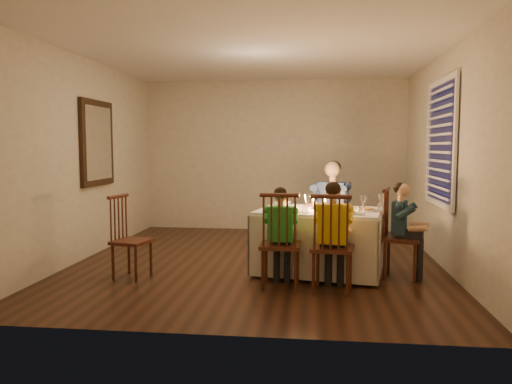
# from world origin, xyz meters

# --- Properties ---
(ground) EXTENTS (5.00, 5.00, 0.00)m
(ground) POSITION_xyz_m (0.00, 0.00, 0.00)
(ground) COLOR black
(ground) RESTS_ON ground
(wall_left) EXTENTS (0.02, 5.00, 2.60)m
(wall_left) POSITION_xyz_m (-2.25, 0.00, 1.30)
(wall_left) COLOR beige
(wall_left) RESTS_ON ground
(wall_right) EXTENTS (0.02, 5.00, 2.60)m
(wall_right) POSITION_xyz_m (2.25, 0.00, 1.30)
(wall_right) COLOR beige
(wall_right) RESTS_ON ground
(wall_back) EXTENTS (4.50, 0.02, 2.60)m
(wall_back) POSITION_xyz_m (0.00, 2.50, 1.30)
(wall_back) COLOR beige
(wall_back) RESTS_ON ground
(ceiling) EXTENTS (5.00, 5.00, 0.00)m
(ceiling) POSITION_xyz_m (0.00, 0.00, 2.60)
(ceiling) COLOR white
(ceiling) RESTS_ON wall_back
(dining_table) EXTENTS (1.57, 1.25, 0.70)m
(dining_table) POSITION_xyz_m (0.77, -0.45, 0.52)
(dining_table) COLOR silver
(dining_table) RESTS_ON ground
(chair_adult) EXTENTS (0.52, 0.50, 1.00)m
(chair_adult) POSITION_xyz_m (0.93, 0.27, 0.00)
(chair_adult) COLOR #3D1B10
(chair_adult) RESTS_ON ground
(chair_near_left) EXTENTS (0.41, 0.39, 1.00)m
(chair_near_left) POSITION_xyz_m (0.37, -1.12, 0.00)
(chair_near_left) COLOR #3D1B10
(chair_near_left) RESTS_ON ground
(chair_near_right) EXTENTS (0.46, 0.44, 1.00)m
(chair_near_right) POSITION_xyz_m (0.89, -1.21, 0.00)
(chair_near_right) COLOR #3D1B10
(chair_near_right) RESTS_ON ground
(chair_end) EXTENTS (0.48, 0.50, 1.00)m
(chair_end) POSITION_xyz_m (1.67, -0.59, 0.00)
(chair_end) COLOR #3D1B10
(chair_end) RESTS_ON ground
(chair_extra) EXTENTS (0.43, 0.45, 0.92)m
(chair_extra) POSITION_xyz_m (-1.29, -0.93, 0.00)
(chair_extra) COLOR #3D1B10
(chair_extra) RESTS_ON ground
(adult) EXTENTS (0.59, 0.56, 1.27)m
(adult) POSITION_xyz_m (0.93, 0.27, 0.00)
(adult) COLOR navy
(adult) RESTS_ON ground
(child_green) EXTENTS (0.34, 0.31, 1.04)m
(child_green) POSITION_xyz_m (0.37, -1.12, 0.00)
(child_green) COLOR green
(child_green) RESTS_ON ground
(child_yellow) EXTENTS (0.42, 0.40, 1.11)m
(child_yellow) POSITION_xyz_m (0.89, -1.21, 0.00)
(child_yellow) COLOR yellow
(child_yellow) RESTS_ON ground
(child_teal) EXTENTS (0.40, 0.42, 1.06)m
(child_teal) POSITION_xyz_m (1.67, -0.59, 0.00)
(child_teal) COLOR #1A3142
(child_teal) RESTS_ON ground
(setting_adult) EXTENTS (0.30, 0.30, 0.02)m
(setting_adult) POSITION_xyz_m (0.87, -0.16, 0.74)
(setting_adult) COLOR white
(setting_adult) RESTS_ON dining_table
(setting_green) EXTENTS (0.30, 0.30, 0.02)m
(setting_green) POSITION_xyz_m (0.45, -0.70, 0.74)
(setting_green) COLOR white
(setting_green) RESTS_ON dining_table
(setting_yellow) EXTENTS (0.30, 0.30, 0.02)m
(setting_yellow) POSITION_xyz_m (1.05, -0.77, 0.74)
(setting_yellow) COLOR white
(setting_yellow) RESTS_ON dining_table
(setting_teal) EXTENTS (0.30, 0.30, 0.02)m
(setting_teal) POSITION_xyz_m (1.27, -0.51, 0.74)
(setting_teal) COLOR white
(setting_teal) RESTS_ON dining_table
(candle_left) EXTENTS (0.06, 0.06, 0.10)m
(candle_left) POSITION_xyz_m (0.70, -0.43, 0.78)
(candle_left) COLOR white
(candle_left) RESTS_ON dining_table
(candle_right) EXTENTS (0.06, 0.06, 0.10)m
(candle_right) POSITION_xyz_m (0.83, -0.46, 0.78)
(candle_right) COLOR white
(candle_right) RESTS_ON dining_table
(squash) EXTENTS (0.09, 0.09, 0.09)m
(squash) POSITION_xyz_m (0.32, -0.07, 0.78)
(squash) COLOR #EDF23F
(squash) RESTS_ON dining_table
(orange_fruit) EXTENTS (0.08, 0.08, 0.08)m
(orange_fruit) POSITION_xyz_m (1.04, -0.45, 0.77)
(orange_fruit) COLOR #E85413
(orange_fruit) RESTS_ON dining_table
(serving_bowl) EXTENTS (0.26, 0.26, 0.05)m
(serving_bowl) POSITION_xyz_m (0.31, -0.06, 0.76)
(serving_bowl) COLOR white
(serving_bowl) RESTS_ON dining_table
(wall_mirror) EXTENTS (0.06, 0.95, 1.15)m
(wall_mirror) POSITION_xyz_m (-2.22, 0.30, 1.50)
(wall_mirror) COLOR black
(wall_mirror) RESTS_ON wall_left
(window_blinds) EXTENTS (0.07, 1.34, 1.54)m
(window_blinds) POSITION_xyz_m (2.21, 0.10, 1.50)
(window_blinds) COLOR #0D0E35
(window_blinds) RESTS_ON wall_right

